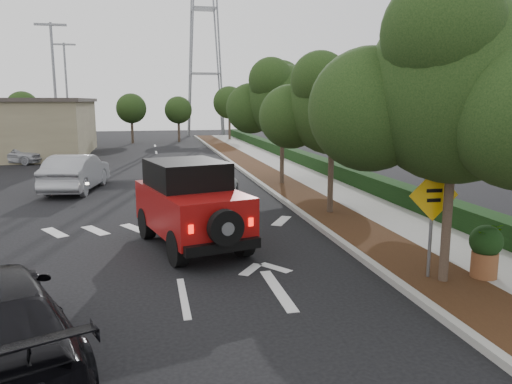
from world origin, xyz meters
name	(u,v)px	position (x,y,z in m)	size (l,w,h in m)	color
ground	(184,298)	(0.00, 0.00, 0.00)	(120.00, 120.00, 0.00)	black
curb	(266,188)	(4.60, 12.00, 0.07)	(0.20, 70.00, 0.15)	#9E9B93
planting_strip	(287,187)	(5.60, 12.00, 0.06)	(1.80, 70.00, 0.12)	black
sidewalk	(327,186)	(7.50, 12.00, 0.06)	(2.00, 70.00, 0.12)	gray
hedge	(355,178)	(8.90, 12.00, 0.40)	(0.80, 70.00, 0.80)	black
transmission_tower	(206,136)	(6.00, 48.00, 0.00)	(7.00, 4.00, 28.00)	slate
street_tree_near	(442,285)	(5.60, -0.50, 0.00)	(3.80, 3.80, 5.92)	black
street_tree_mid	(330,215)	(5.60, 6.50, 0.00)	(3.20, 3.20, 5.32)	black
street_tree_far	(282,185)	(5.60, 13.00, 0.00)	(3.40, 3.40, 5.62)	black
light_pole_a	(60,160)	(-6.50, 26.00, 0.00)	(2.00, 0.22, 9.00)	slate
light_pole_b	(70,145)	(-7.50, 38.00, 0.00)	(2.00, 0.22, 9.00)	slate
red_jeep	(189,203)	(0.44, 3.85, 1.20)	(3.04, 4.81, 2.36)	black
silver_suv_ahead	(200,192)	(1.24, 8.48, 0.65)	(2.14, 4.65, 1.29)	#B6B8BE
silver_sedan_oncoming	(76,172)	(-3.80, 13.56, 0.82)	(1.74, 4.99, 1.64)	#96989D
parked_suv	(14,154)	(-9.06, 24.65, 0.66)	(1.55, 3.85, 1.31)	#B0B2B9
speed_hump_sign	(433,209)	(5.40, -0.25, 1.67)	(1.13, 0.11, 2.41)	slate
terracotta_planter	(486,246)	(6.60, -0.50, 0.84)	(0.71, 0.71, 1.24)	brown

